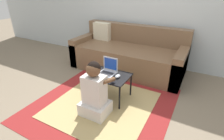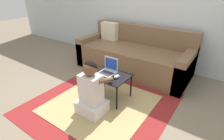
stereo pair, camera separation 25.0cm
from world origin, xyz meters
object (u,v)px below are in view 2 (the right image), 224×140
(computer_mouse, at_px, (117,76))
(person_seated, at_px, (92,92))
(couch, at_px, (134,55))
(laptop, at_px, (108,71))
(laptop_desk, at_px, (110,77))

(computer_mouse, relative_size, person_seated, 0.14)
(couch, relative_size, person_seated, 2.88)
(computer_mouse, bearing_deg, couch, 106.45)
(couch, bearing_deg, person_seated, -82.13)
(couch, xyz_separation_m, computer_mouse, (0.32, -1.09, 0.10))
(couch, relative_size, laptop, 9.19)
(laptop_desk, bearing_deg, couch, 100.02)
(laptop_desk, xyz_separation_m, person_seated, (0.02, -0.42, -0.02))
(laptop_desk, height_order, laptop, laptop)
(laptop_desk, bearing_deg, person_seated, -87.80)
(laptop, xyz_separation_m, person_seated, (0.06, -0.44, -0.10))
(computer_mouse, height_order, person_seated, person_seated)
(laptop, height_order, person_seated, person_seated)
(laptop, xyz_separation_m, computer_mouse, (0.18, -0.04, -0.02))
(couch, height_order, laptop, couch)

